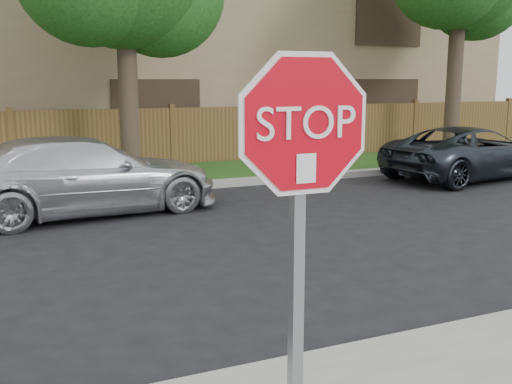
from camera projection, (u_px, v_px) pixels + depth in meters
name	position (u px, v px, depth m)	size (l,w,h in m)	color
far_curb	(21.00, 198.00, 11.65)	(70.00, 0.30, 0.15)	gray
grass_strip	(17.00, 185.00, 13.13)	(70.00, 3.00, 0.12)	#1E4714
fence	(12.00, 145.00, 14.43)	(70.00, 0.12, 1.60)	#52391D
stop_sign	(302.00, 187.00, 3.07)	(1.01, 0.13, 2.55)	gray
sedan_right	(84.00, 176.00, 10.53)	(1.93, 4.76, 1.38)	silver
sedan_far_right	(470.00, 153.00, 14.31)	(2.07, 4.49, 1.25)	#2B313A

